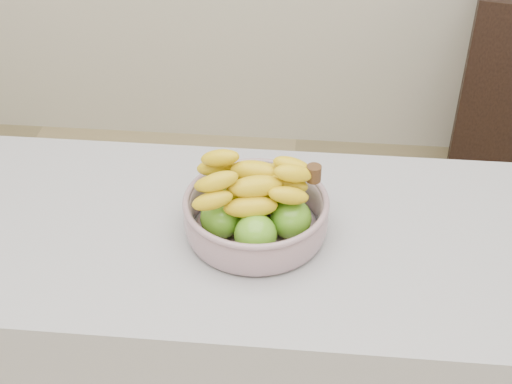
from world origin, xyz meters
TOP-DOWN VIEW (x-y plane):
  - counter at (0.00, 0.24)m, footprint 2.00×0.60m
  - fruit_bowl at (-0.03, 0.24)m, footprint 0.29×0.29m

SIDE VIEW (x-z plane):
  - counter at x=0.00m, z-range 0.00..0.90m
  - fruit_bowl at x=-0.03m, z-range 0.87..1.03m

